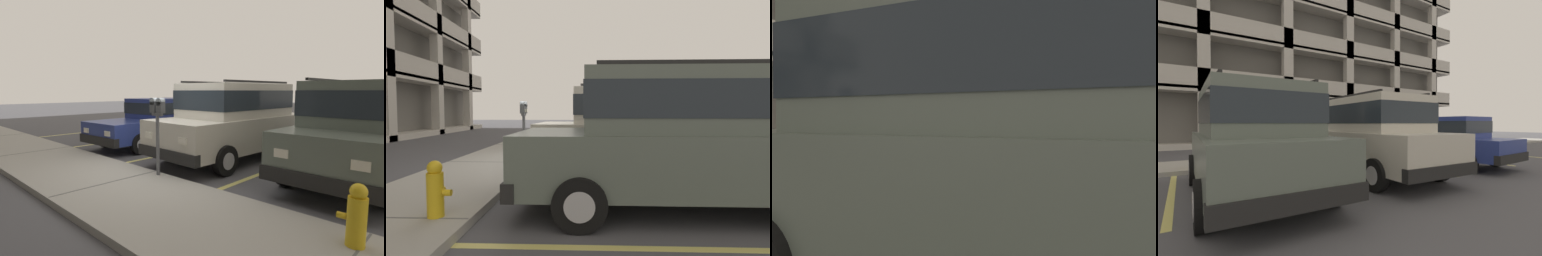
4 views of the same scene
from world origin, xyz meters
The scene contains 8 objects.
ground_plane centered at (0.00, 0.00, -0.05)m, with size 80.00×80.00×0.10m.
sidewalk centered at (0.00, 1.30, 0.06)m, with size 40.00×2.20×0.12m.
parking_stall_lines centered at (1.49, -1.40, 0.00)m, with size 12.03×4.80×0.01m.
silver_suv centered at (-0.18, -2.36, 1.09)m, with size 2.15×4.85×2.03m.
red_sedan centered at (-3.17, -2.62, 1.09)m, with size 2.04×4.79×2.03m.
dark_hatchback centered at (2.92, -2.31, 0.82)m, with size 2.00×4.56×1.54m.
parking_meter_near centered at (-0.26, 0.35, 1.26)m, with size 0.35×0.12×1.54m.
fire_hydrant centered at (-3.94, 0.65, 0.46)m, with size 0.30×0.30×0.70m.
Camera 1 is at (-4.79, 4.09, 1.80)m, focal length 28.00 mm.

